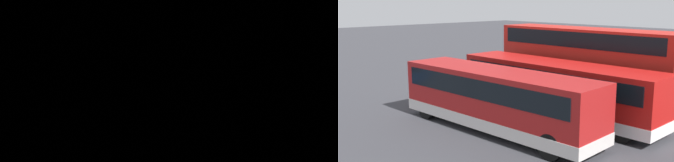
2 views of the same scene
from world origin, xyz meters
TOP-DOWN VIEW (x-y plane):
  - ground_plane at (0.00, 0.00)m, footprint 140.00×140.00m
  - bus_single_deck_near_end at (-5.26, 8.78)m, footprint 2.84×11.05m
  - bus_double_decker_second at (-2.00, 8.90)m, footprint 2.75×11.79m
  - bus_single_deck_third at (1.64, 9.59)m, footprint 2.76×12.09m
  - bus_single_deck_fourth at (5.57, 9.16)m, footprint 3.10×11.22m
  - car_hatchback_silver at (12.47, -3.36)m, footprint 4.54×3.93m
  - lamp_post_tall at (11.60, 3.82)m, footprint 0.70×0.30m

SIDE VIEW (x-z plane):
  - ground_plane at x=0.00m, z-range 0.00..0.00m
  - car_hatchback_silver at x=12.47m, z-range -0.01..1.42m
  - bus_single_deck_near_end at x=-5.26m, z-range 0.15..3.10m
  - bus_single_deck_fourth at x=5.57m, z-range 0.15..3.10m
  - bus_single_deck_third at x=1.64m, z-range 0.15..3.10m
  - bus_double_decker_second at x=-2.00m, z-range 0.17..4.72m
  - lamp_post_tall at x=11.60m, z-range 0.70..9.72m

